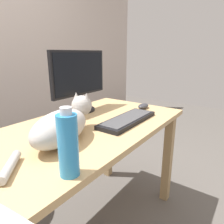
{
  "coord_description": "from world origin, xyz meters",
  "views": [
    {
      "loc": [
        -0.7,
        -0.76,
        1.15
      ],
      "look_at": [
        0.24,
        -0.08,
        0.81
      ],
      "focal_mm": 32.51,
      "sensor_mm": 36.0,
      "label": 1
    }
  ],
  "objects_px": {
    "monitor": "(80,79)",
    "water_bottle": "(68,145)",
    "keyboard": "(128,120)",
    "computer_mouse": "(143,106)",
    "cat": "(63,125)"
  },
  "relations": [
    {
      "from": "computer_mouse",
      "to": "water_bottle",
      "type": "xyz_separation_m",
      "value": [
        -0.91,
        -0.19,
        0.09
      ]
    },
    {
      "from": "keyboard",
      "to": "computer_mouse",
      "type": "bearing_deg",
      "value": 11.16
    },
    {
      "from": "monitor",
      "to": "keyboard",
      "type": "distance_m",
      "value": 0.45
    },
    {
      "from": "keyboard",
      "to": "computer_mouse",
      "type": "relative_size",
      "value": 4.0
    },
    {
      "from": "cat",
      "to": "computer_mouse",
      "type": "height_order",
      "value": "cat"
    },
    {
      "from": "monitor",
      "to": "keyboard",
      "type": "height_order",
      "value": "monitor"
    },
    {
      "from": "cat",
      "to": "water_bottle",
      "type": "relative_size",
      "value": 2.5
    },
    {
      "from": "keyboard",
      "to": "monitor",
      "type": "bearing_deg",
      "value": 87.94
    },
    {
      "from": "computer_mouse",
      "to": "cat",
      "type": "bearing_deg",
      "value": 177.3
    },
    {
      "from": "keyboard",
      "to": "cat",
      "type": "bearing_deg",
      "value": 166.38
    },
    {
      "from": "monitor",
      "to": "water_bottle",
      "type": "xyz_separation_m",
      "value": [
        -0.6,
        -0.53,
        -0.12
      ]
    },
    {
      "from": "cat",
      "to": "keyboard",
      "type": "bearing_deg",
      "value": -13.62
    },
    {
      "from": "computer_mouse",
      "to": "keyboard",
      "type": "bearing_deg",
      "value": -168.84
    },
    {
      "from": "keyboard",
      "to": "computer_mouse",
      "type": "distance_m",
      "value": 0.33
    },
    {
      "from": "cat",
      "to": "water_bottle",
      "type": "distance_m",
      "value": 0.29
    }
  ]
}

